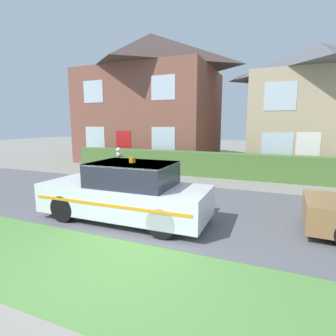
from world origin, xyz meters
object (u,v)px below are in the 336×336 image
(house_right, at_px, (314,106))
(police_car, at_px, (126,193))
(house_left, at_px, (151,98))
(cat, at_px, (119,153))

(house_right, bearing_deg, police_car, -114.92)
(house_right, bearing_deg, house_left, -178.51)
(police_car, height_order, cat, cat)
(police_car, distance_m, house_left, 12.53)
(police_car, relative_size, cat, 14.38)
(police_car, xyz_separation_m, cat, (-0.06, -0.17, 1.03))
(cat, relative_size, house_left, 0.03)
(house_left, height_order, house_right, house_left)
(cat, distance_m, house_left, 12.41)
(police_car, xyz_separation_m, house_left, (-4.67, 11.07, 3.57))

